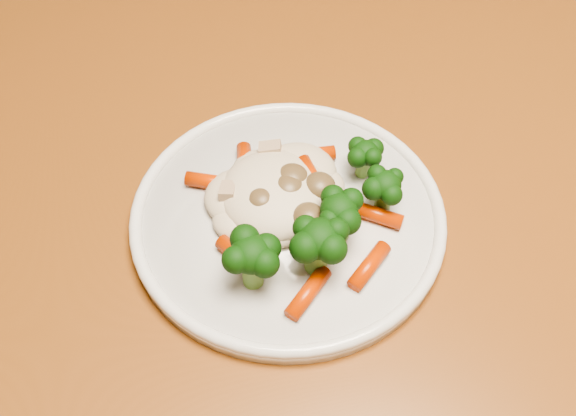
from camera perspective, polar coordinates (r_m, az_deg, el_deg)
The scene contains 3 objects.
dining_table at distance 0.66m, azimuth 2.92°, elevation -4.23°, with size 1.50×1.29×0.75m.
plate at distance 0.56m, azimuth -0.00°, elevation -0.88°, with size 0.24×0.24×0.01m, color silver.
meal at distance 0.54m, azimuth 0.74°, elevation 0.18°, with size 0.17×0.17×0.05m.
Camera 1 is at (-0.28, -0.47, 1.20)m, focal length 45.00 mm.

